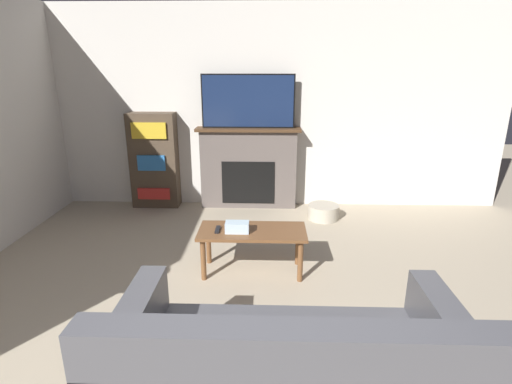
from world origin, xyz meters
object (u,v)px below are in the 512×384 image
(fireplace, at_px, (249,168))
(bookshelf, at_px, (154,160))
(coffee_table, at_px, (252,236))
(tv, at_px, (248,101))
(storage_basket, at_px, (323,212))

(fireplace, distance_m, bookshelf, 1.32)
(coffee_table, distance_m, bookshelf, 2.38)
(tv, bearing_deg, bookshelf, -179.91)
(tv, bearing_deg, coffee_table, -86.00)
(coffee_table, relative_size, bookshelf, 0.77)
(tv, bearing_deg, fireplace, 90.00)
(coffee_table, xyz_separation_m, bookshelf, (-1.44, 1.87, 0.29))
(coffee_table, bearing_deg, fireplace, 93.96)
(fireplace, bearing_deg, bookshelf, -179.04)
(coffee_table, height_order, storage_basket, coffee_table)
(tv, relative_size, bookshelf, 0.94)
(tv, distance_m, storage_basket, 1.76)
(bookshelf, relative_size, storage_basket, 3.29)
(storage_basket, bearing_deg, tv, 156.09)
(fireplace, relative_size, coffee_table, 1.39)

